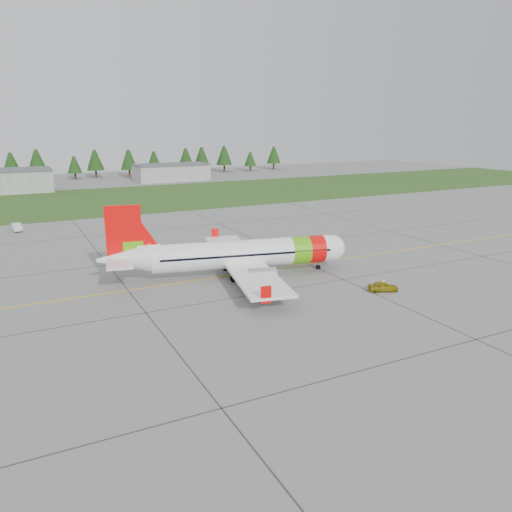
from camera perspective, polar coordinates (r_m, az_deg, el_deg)
ground at (r=58.15m, az=1.98°, el=-4.07°), size 320.00×320.00×0.00m
aircraft at (r=63.47m, az=-1.89°, el=0.19°), size 31.51×29.52×9.65m
follow_me_car at (r=59.52m, az=14.40°, el=-2.38°), size 1.58×1.70×3.38m
service_van at (r=100.20m, az=-25.78°, el=3.82°), size 1.68×1.61×4.33m
grass_strip at (r=134.16m, az=-15.20°, el=6.31°), size 320.00×50.00×0.03m
taxi_guideline at (r=64.92m, az=-1.42°, el=-2.01°), size 120.00×0.25×0.02m
hangar_east at (r=174.72m, az=-9.64°, el=9.37°), size 24.00×12.00×5.20m
treeline at (r=188.54m, az=-18.91°, el=9.91°), size 160.00×8.00×10.00m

